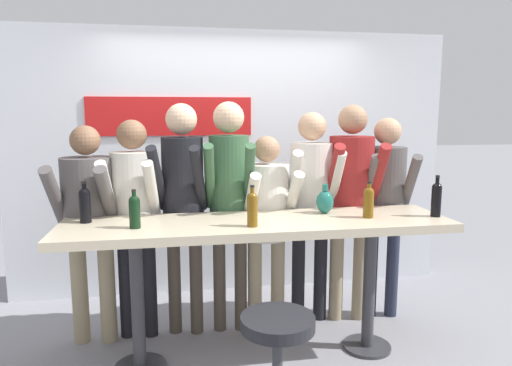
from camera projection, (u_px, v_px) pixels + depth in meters
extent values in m
plane|color=gray|center=(258.00, 358.00, 3.33)|extent=(40.00, 40.00, 0.00)
cube|color=silver|center=(233.00, 163.00, 4.51)|extent=(4.31, 0.10, 2.56)
cube|color=red|center=(170.00, 116.00, 4.28)|extent=(1.53, 0.02, 0.36)
cube|color=beige|center=(258.00, 225.00, 3.18)|extent=(2.71, 0.67, 0.06)
cylinder|color=#333338|center=(138.00, 300.00, 3.11)|extent=(0.09, 0.09, 0.97)
cylinder|color=#333338|center=(369.00, 284.00, 3.40)|extent=(0.09, 0.09, 0.97)
cylinder|color=#333338|center=(367.00, 346.00, 3.47)|extent=(0.36, 0.36, 0.02)
cylinder|color=black|center=(278.00, 323.00, 2.49)|extent=(0.41, 0.41, 0.07)
cylinder|color=gray|center=(80.00, 292.00, 3.51)|extent=(0.12, 0.12, 0.81)
cylinder|color=gray|center=(107.00, 291.00, 3.52)|extent=(0.12, 0.12, 0.81)
cylinder|color=#514C4C|center=(88.00, 200.00, 3.41)|extent=(0.42, 0.42, 0.64)
sphere|color=brown|center=(85.00, 140.00, 3.34)|extent=(0.22, 0.22, 0.22)
cylinder|color=#514C4C|center=(55.00, 198.00, 3.24)|extent=(0.13, 0.39, 0.50)
cylinder|color=#514C4C|center=(107.00, 197.00, 3.26)|extent=(0.13, 0.39, 0.50)
cylinder|color=black|center=(126.00, 286.00, 3.60)|extent=(0.11, 0.11, 0.83)
cylinder|color=black|center=(150.00, 286.00, 3.61)|extent=(0.11, 0.11, 0.83)
cylinder|color=beige|center=(134.00, 194.00, 3.49)|extent=(0.37, 0.37, 0.65)
sphere|color=brown|center=(132.00, 135.00, 3.42)|extent=(0.22, 0.22, 0.22)
cylinder|color=beige|center=(107.00, 192.00, 3.32)|extent=(0.12, 0.39, 0.50)
cylinder|color=beige|center=(152.00, 191.00, 3.34)|extent=(0.12, 0.39, 0.50)
cylinder|color=#473D33|center=(174.00, 280.00, 3.67)|extent=(0.10, 0.10, 0.88)
cylinder|color=#473D33|center=(196.00, 280.00, 3.66)|extent=(0.10, 0.10, 0.88)
cylinder|color=black|center=(183.00, 182.00, 3.54)|extent=(0.38, 0.38, 0.70)
sphere|color=#D6AD89|center=(181.00, 119.00, 3.47)|extent=(0.24, 0.24, 0.24)
cylinder|color=black|center=(158.00, 179.00, 3.37)|extent=(0.16, 0.41, 0.53)
cylinder|color=black|center=(199.00, 179.00, 3.36)|extent=(0.16, 0.41, 0.53)
cylinder|color=#473D33|center=(219.00, 277.00, 3.70)|extent=(0.10, 0.10, 0.89)
cylinder|color=#473D33|center=(241.00, 277.00, 3.72)|extent=(0.10, 0.10, 0.89)
cylinder|color=#335638|center=(229.00, 180.00, 3.59)|extent=(0.34, 0.34, 0.71)
sphere|color=#D6AD89|center=(229.00, 117.00, 3.51)|extent=(0.24, 0.24, 0.24)
cylinder|color=#335638|center=(210.00, 177.00, 3.40)|extent=(0.12, 0.41, 0.53)
cylinder|color=#335638|center=(249.00, 177.00, 3.42)|extent=(0.12, 0.41, 0.53)
cylinder|color=gray|center=(255.00, 284.00, 3.74)|extent=(0.11, 0.11, 0.76)
cylinder|color=gray|center=(278.00, 281.00, 3.79)|extent=(0.11, 0.11, 0.76)
cylinder|color=beige|center=(267.00, 201.00, 3.66)|extent=(0.38, 0.38, 0.60)
sphere|color=#9E7556|center=(267.00, 149.00, 3.60)|extent=(0.21, 0.21, 0.21)
cylinder|color=beige|center=(250.00, 200.00, 3.48)|extent=(0.11, 0.37, 0.47)
cylinder|color=beige|center=(293.00, 198.00, 3.56)|extent=(0.11, 0.37, 0.47)
cylinder|color=black|center=(298.00, 272.00, 3.90)|extent=(0.11, 0.11, 0.85)
cylinder|color=black|center=(320.00, 271.00, 3.91)|extent=(0.11, 0.11, 0.85)
cylinder|color=beige|center=(311.00, 183.00, 3.79)|extent=(0.38, 0.38, 0.67)
sphere|color=tan|center=(312.00, 126.00, 3.71)|extent=(0.23, 0.23, 0.23)
cylinder|color=beige|center=(295.00, 181.00, 3.60)|extent=(0.12, 0.40, 0.52)
cylinder|color=beige|center=(336.00, 180.00, 3.63)|extent=(0.12, 0.40, 0.52)
cylinder|color=gray|center=(336.00, 269.00, 3.91)|extent=(0.12, 0.12, 0.88)
cylinder|color=gray|center=(360.00, 269.00, 3.92)|extent=(0.12, 0.12, 0.88)
cylinder|color=maroon|center=(351.00, 178.00, 3.79)|extent=(0.41, 0.41, 0.70)
sphere|color=#9E7556|center=(353.00, 119.00, 3.72)|extent=(0.24, 0.24, 0.24)
cylinder|color=maroon|center=(335.00, 175.00, 3.61)|extent=(0.14, 0.42, 0.54)
cylinder|color=maroon|center=(378.00, 175.00, 3.62)|extent=(0.14, 0.42, 0.54)
cylinder|color=#23283D|center=(371.00, 270.00, 3.98)|extent=(0.11, 0.11, 0.83)
cylinder|color=#23283D|center=(392.00, 270.00, 3.97)|extent=(0.11, 0.11, 0.83)
cylinder|color=#514C4C|center=(385.00, 186.00, 3.86)|extent=(0.39, 0.39, 0.66)
sphere|color=tan|center=(388.00, 131.00, 3.79)|extent=(0.22, 0.22, 0.22)
cylinder|color=#514C4C|center=(371.00, 183.00, 3.70)|extent=(0.15, 0.39, 0.50)
cylinder|color=#514C4C|center=(410.00, 183.00, 3.69)|extent=(0.15, 0.39, 0.50)
cylinder|color=brown|center=(252.00, 212.00, 3.00)|extent=(0.07, 0.07, 0.19)
sphere|color=brown|center=(252.00, 198.00, 2.98)|extent=(0.07, 0.07, 0.07)
cylinder|color=brown|center=(252.00, 192.00, 2.98)|extent=(0.03, 0.03, 0.07)
cylinder|color=black|center=(252.00, 186.00, 2.97)|extent=(0.03, 0.03, 0.01)
cylinder|color=black|center=(436.00, 202.00, 3.29)|extent=(0.07, 0.07, 0.21)
sphere|color=black|center=(437.00, 188.00, 3.27)|extent=(0.07, 0.07, 0.07)
cylinder|color=black|center=(437.00, 183.00, 3.27)|extent=(0.03, 0.03, 0.07)
cylinder|color=black|center=(438.00, 176.00, 3.26)|extent=(0.03, 0.03, 0.02)
cylinder|color=black|center=(85.00, 208.00, 3.10)|extent=(0.08, 0.08, 0.20)
sphere|color=black|center=(84.00, 194.00, 3.09)|extent=(0.08, 0.08, 0.08)
cylinder|color=black|center=(84.00, 189.00, 3.08)|extent=(0.03, 0.03, 0.07)
cylinder|color=black|center=(84.00, 182.00, 3.08)|extent=(0.03, 0.03, 0.01)
cylinder|color=brown|center=(368.00, 205.00, 3.25)|extent=(0.07, 0.07, 0.18)
sphere|color=brown|center=(369.00, 192.00, 3.24)|extent=(0.07, 0.07, 0.07)
cylinder|color=brown|center=(369.00, 188.00, 3.24)|extent=(0.03, 0.03, 0.06)
cylinder|color=black|center=(369.00, 182.00, 3.23)|extent=(0.03, 0.03, 0.01)
cylinder|color=black|center=(135.00, 215.00, 2.96)|extent=(0.07, 0.07, 0.18)
sphere|color=black|center=(134.00, 201.00, 2.94)|extent=(0.07, 0.07, 0.07)
cylinder|color=black|center=(134.00, 196.00, 2.94)|extent=(0.03, 0.03, 0.06)
cylinder|color=black|center=(134.00, 190.00, 2.93)|extent=(0.03, 0.03, 0.01)
ellipsoid|color=#1E665B|center=(325.00, 202.00, 3.40)|extent=(0.13, 0.13, 0.17)
cylinder|color=#1E665B|center=(325.00, 187.00, 3.38)|extent=(0.04, 0.04, 0.05)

